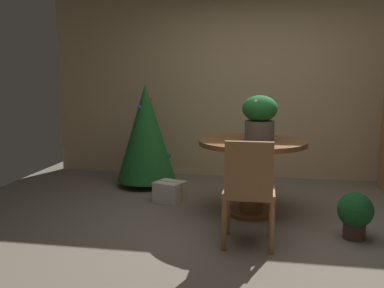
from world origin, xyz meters
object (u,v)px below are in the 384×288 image
flower_vase (260,116)px  holiday_tree (146,132)px  wooden_chair_near (249,187)px  gift_box_cream (170,192)px  round_dining_table (252,163)px  potted_plant (355,213)px

flower_vase → holiday_tree: holiday_tree is taller
wooden_chair_near → gift_box_cream: wooden_chair_near is taller
round_dining_table → gift_box_cream: (-0.93, 0.28, -0.43)m
holiday_tree → potted_plant: holiday_tree is taller
gift_box_cream → potted_plant: size_ratio=0.93×
flower_vase → wooden_chair_near: size_ratio=0.50×
flower_vase → gift_box_cream: 1.38m
wooden_chair_near → holiday_tree: 2.30m
flower_vase → potted_plant: bearing=-32.9°
round_dining_table → gift_box_cream: 1.07m
holiday_tree → gift_box_cream: bearing=-55.0°
wooden_chair_near → potted_plant: (0.92, 0.35, -0.28)m
wooden_chair_near → potted_plant: size_ratio=2.20×
round_dining_table → flower_vase: flower_vase is taller
round_dining_table → wooden_chair_near: (0.00, -0.87, -0.03)m
round_dining_table → wooden_chair_near: bearing=-90.0°
flower_vase → wooden_chair_near: flower_vase is taller
gift_box_cream → potted_plant: 2.02m
flower_vase → gift_box_cream: flower_vase is taller
gift_box_cream → potted_plant: bearing=-23.5°
holiday_tree → round_dining_table: bearing=-34.1°
round_dining_table → potted_plant: size_ratio=2.66×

